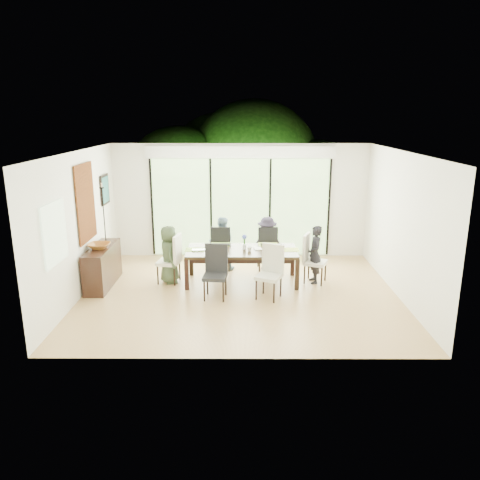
{
  "coord_description": "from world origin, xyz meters",
  "views": [
    {
      "loc": [
        0.04,
        -8.45,
        3.35
      ],
      "look_at": [
        0.0,
        0.25,
        1.0
      ],
      "focal_mm": 35.0,
      "sensor_mm": 36.0,
      "label": 1
    }
  ],
  "objects_px": {
    "table_top": "(242,251)",
    "chair_far_left": "(222,247)",
    "person_far_right": "(267,243)",
    "vase": "(244,246)",
    "cup_b": "(249,249)",
    "cup_c": "(281,246)",
    "person_far_left": "(222,243)",
    "cup_a": "(208,246)",
    "sideboard": "(103,266)",
    "person_left_end": "(169,254)",
    "bowl": "(99,246)",
    "laptop": "(200,251)",
    "chair_right_end": "(316,259)",
    "chair_left_end": "(168,258)",
    "person_right_end": "(315,254)",
    "chair_near_right": "(269,273)",
    "chair_far_right": "(267,247)"
  },
  "relations": [
    {
      "from": "person_right_end",
      "to": "chair_near_right",
      "type": "bearing_deg",
      "value": -53.6
    },
    {
      "from": "person_far_left",
      "to": "chair_right_end",
      "type": "bearing_deg",
      "value": 155.02
    },
    {
      "from": "chair_right_end",
      "to": "chair_near_right",
      "type": "height_order",
      "value": "same"
    },
    {
      "from": "cup_b",
      "to": "sideboard",
      "type": "bearing_deg",
      "value": -178.39
    },
    {
      "from": "chair_far_left",
      "to": "laptop",
      "type": "xyz_separation_m",
      "value": [
        -0.4,
        -0.95,
        0.2
      ]
    },
    {
      "from": "chair_near_right",
      "to": "person_right_end",
      "type": "xyz_separation_m",
      "value": [
        0.98,
        0.87,
        0.09
      ]
    },
    {
      "from": "chair_far_left",
      "to": "chair_right_end",
      "type": "bearing_deg",
      "value": 160.16
    },
    {
      "from": "chair_right_end",
      "to": "bowl",
      "type": "xyz_separation_m",
      "value": [
        -4.3,
        -0.28,
        0.34
      ]
    },
    {
      "from": "person_far_left",
      "to": "cup_b",
      "type": "distance_m",
      "value": 1.12
    },
    {
      "from": "table_top",
      "to": "person_right_end",
      "type": "height_order",
      "value": "person_right_end"
    },
    {
      "from": "cup_c",
      "to": "chair_far_right",
      "type": "bearing_deg",
      "value": 108.43
    },
    {
      "from": "table_top",
      "to": "cup_a",
      "type": "relative_size",
      "value": 19.35
    },
    {
      "from": "chair_right_end",
      "to": "chair_far_right",
      "type": "xyz_separation_m",
      "value": [
        -0.95,
        0.85,
        0.0
      ]
    },
    {
      "from": "chair_far_left",
      "to": "cup_b",
      "type": "height_order",
      "value": "chair_far_left"
    },
    {
      "from": "sideboard",
      "to": "table_top",
      "type": "bearing_deg",
      "value": 3.74
    },
    {
      "from": "chair_far_left",
      "to": "chair_far_right",
      "type": "relative_size",
      "value": 1.0
    },
    {
      "from": "person_left_end",
      "to": "bowl",
      "type": "bearing_deg",
      "value": 89.78
    },
    {
      "from": "table_top",
      "to": "sideboard",
      "type": "xyz_separation_m",
      "value": [
        -2.8,
        -0.18,
        -0.27
      ]
    },
    {
      "from": "table_top",
      "to": "laptop",
      "type": "height_order",
      "value": "laptop"
    },
    {
      "from": "chair_near_right",
      "to": "person_right_end",
      "type": "distance_m",
      "value": 1.31
    },
    {
      "from": "person_far_left",
      "to": "sideboard",
      "type": "relative_size",
      "value": 0.84
    },
    {
      "from": "person_far_left",
      "to": "cup_a",
      "type": "height_order",
      "value": "person_far_left"
    },
    {
      "from": "chair_far_left",
      "to": "person_right_end",
      "type": "bearing_deg",
      "value": 159.94
    },
    {
      "from": "chair_far_left",
      "to": "cup_c",
      "type": "distance_m",
      "value": 1.48
    },
    {
      "from": "chair_near_right",
      "to": "cup_b",
      "type": "xyz_separation_m",
      "value": [
        -0.35,
        0.77,
        0.23
      ]
    },
    {
      "from": "vase",
      "to": "person_right_end",
      "type": "bearing_deg",
      "value": -2.0
    },
    {
      "from": "chair_far_left",
      "to": "person_far_left",
      "type": "bearing_deg",
      "value": 93.71
    },
    {
      "from": "cup_a",
      "to": "cup_c",
      "type": "height_order",
      "value": "same"
    },
    {
      "from": "chair_far_right",
      "to": "cup_c",
      "type": "height_order",
      "value": "chair_far_right"
    },
    {
      "from": "table_top",
      "to": "chair_right_end",
      "type": "bearing_deg",
      "value": -0.0
    },
    {
      "from": "table_top",
      "to": "person_far_right",
      "type": "height_order",
      "value": "person_far_right"
    },
    {
      "from": "person_far_right",
      "to": "sideboard",
      "type": "height_order",
      "value": "person_far_right"
    },
    {
      "from": "chair_left_end",
      "to": "laptop",
      "type": "distance_m",
      "value": 0.69
    },
    {
      "from": "chair_far_left",
      "to": "sideboard",
      "type": "xyz_separation_m",
      "value": [
        -2.35,
        -1.03,
        -0.11
      ]
    },
    {
      "from": "person_left_end",
      "to": "person_right_end",
      "type": "relative_size",
      "value": 1.0
    },
    {
      "from": "chair_far_left",
      "to": "cup_b",
      "type": "bearing_deg",
      "value": 125.99
    },
    {
      "from": "chair_far_left",
      "to": "person_right_end",
      "type": "distance_m",
      "value": 2.11
    },
    {
      "from": "person_far_right",
      "to": "vase",
      "type": "height_order",
      "value": "person_far_right"
    },
    {
      "from": "chair_right_end",
      "to": "cup_b",
      "type": "distance_m",
      "value": 1.37
    },
    {
      "from": "chair_right_end",
      "to": "sideboard",
      "type": "relative_size",
      "value": 0.71
    },
    {
      "from": "chair_far_right",
      "to": "cup_a",
      "type": "xyz_separation_m",
      "value": [
        -1.25,
        -0.7,
        0.23
      ]
    },
    {
      "from": "bowl",
      "to": "chair_left_end",
      "type": "bearing_deg",
      "value": 12.3
    },
    {
      "from": "table_top",
      "to": "cup_b",
      "type": "relative_size",
      "value": 24.0
    },
    {
      "from": "person_far_right",
      "to": "cup_a",
      "type": "bearing_deg",
      "value": 18.63
    },
    {
      "from": "table_top",
      "to": "chair_far_left",
      "type": "xyz_separation_m",
      "value": [
        -0.45,
        0.85,
        -0.16
      ]
    },
    {
      "from": "chair_near_right",
      "to": "sideboard",
      "type": "height_order",
      "value": "chair_near_right"
    },
    {
      "from": "chair_far_left",
      "to": "cup_c",
      "type": "bearing_deg",
      "value": 152.75
    },
    {
      "from": "person_left_end",
      "to": "vase",
      "type": "distance_m",
      "value": 1.54
    },
    {
      "from": "chair_far_right",
      "to": "bowl",
      "type": "relative_size",
      "value": 2.4
    },
    {
      "from": "person_right_end",
      "to": "bowl",
      "type": "bearing_deg",
      "value": -91.41
    }
  ]
}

